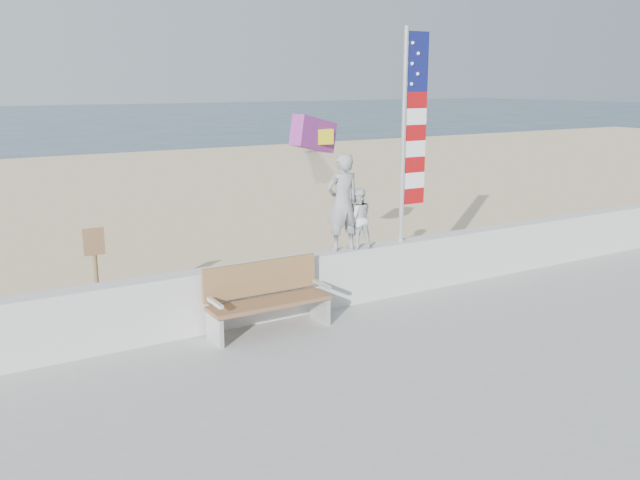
# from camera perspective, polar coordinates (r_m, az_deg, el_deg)

# --- Properties ---
(ground) EXTENTS (220.00, 220.00, 0.00)m
(ground) POSITION_cam_1_polar(r_m,az_deg,el_deg) (9.27, 4.76, -10.50)
(ground) COLOR #294153
(ground) RESTS_ON ground
(sand) EXTENTS (90.00, 40.00, 0.08)m
(sand) POSITION_cam_1_polar(r_m,az_deg,el_deg) (17.03, -13.19, 0.37)
(sand) COLOR beige
(sand) RESTS_ON ground
(seawall) EXTENTS (30.00, 0.35, 0.90)m
(seawall) POSITION_cam_1_polar(r_m,az_deg,el_deg) (10.64, -1.48, -3.69)
(seawall) COLOR silver
(seawall) RESTS_ON boardwalk
(adult) EXTENTS (0.59, 0.41, 1.55)m
(adult) POSITION_cam_1_polar(r_m,az_deg,el_deg) (10.72, 1.90, 3.19)
(adult) COLOR gray
(adult) RESTS_ON seawall
(child) EXTENTS (0.56, 0.49, 0.98)m
(child) POSITION_cam_1_polar(r_m,az_deg,el_deg) (10.94, 3.22, 1.85)
(child) COLOR silver
(child) RESTS_ON seawall
(bench) EXTENTS (1.80, 0.57, 1.00)m
(bench) POSITION_cam_1_polar(r_m,az_deg,el_deg) (9.85, -4.54, -4.77)
(bench) COLOR brown
(bench) RESTS_ON boardwalk
(flag) EXTENTS (0.50, 0.08, 3.50)m
(flag) POSITION_cam_1_polar(r_m,az_deg,el_deg) (11.35, 7.59, 9.41)
(flag) COLOR white
(flag) RESTS_ON seawall
(parafoil_kite) EXTENTS (1.11, 0.66, 0.75)m
(parafoil_kite) POSITION_cam_1_polar(r_m,az_deg,el_deg) (12.44, -0.45, 8.88)
(parafoil_kite) COLOR #FF361C
(parafoil_kite) RESTS_ON ground
(sign) EXTENTS (0.32, 0.07, 1.46)m
(sign) POSITION_cam_1_polar(r_m,az_deg,el_deg) (11.02, -18.38, -2.08)
(sign) COLOR brown
(sign) RESTS_ON sand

